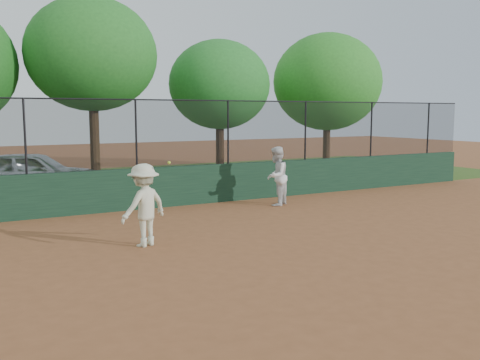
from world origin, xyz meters
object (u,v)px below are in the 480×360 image
tree_3 (220,85)px  tree_4 (328,82)px  player_second (276,176)px  player_main (144,205)px  parked_car (33,173)px  tree_2 (92,55)px

tree_3 → tree_4: 5.70m
player_second → player_main: bearing=-8.5°
tree_4 → player_second: bearing=-136.8°
parked_car → tree_2: size_ratio=0.63×
parked_car → tree_4: tree_4 is taller
tree_2 → player_main: bearing=-98.5°
player_second → tree_4: size_ratio=0.27×
tree_2 → tree_4: 11.22m
player_main → tree_3: tree_3 is taller
player_second → tree_2: tree_2 is taller
tree_3 → tree_4: (5.69, -0.22, 0.26)m
tree_2 → player_second: bearing=-62.0°
parked_car → tree_3: bearing=-57.3°
player_main → tree_3: 12.65m
tree_2 → tree_3: (5.51, 0.29, -0.97)m
tree_4 → parked_car: bearing=-175.3°
player_second → tree_4: 10.82m
player_main → tree_2: tree_2 is taller
tree_2 → tree_3: tree_2 is taller
parked_car → tree_4: 14.10m
player_main → player_second: bearing=28.6°
tree_2 → tree_3: bearing=3.0°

